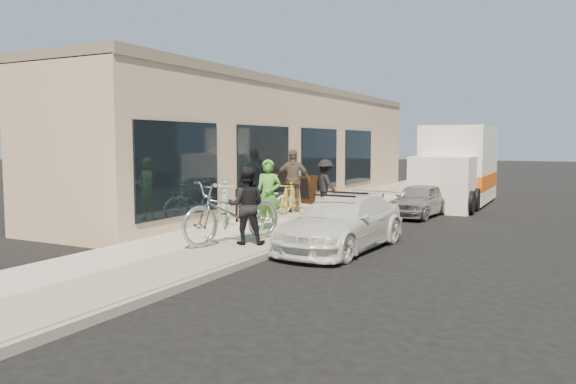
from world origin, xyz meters
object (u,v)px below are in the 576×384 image
at_px(cruiser_bike_c, 289,198).
at_px(bystander_a, 325,184).
at_px(cruiser_bike_b, 268,200).
at_px(bystander_b, 292,180).
at_px(sedan_white, 342,222).
at_px(moving_truck, 456,170).
at_px(tandem_bike, 233,212).
at_px(bike_rack, 240,201).
at_px(cruiser_bike_a, 225,203).
at_px(man_standing, 247,206).
at_px(woman_rider, 268,195).
at_px(sandwich_board, 306,189).
at_px(sedan_silver, 419,200).

distance_m(cruiser_bike_c, bystander_a, 1.64).
xyz_separation_m(cruiser_bike_b, bystander_a, (0.81, 2.21, 0.34)).
distance_m(cruiser_bike_b, bystander_b, 1.22).
relative_size(sedan_white, moving_truck, 0.70).
bearing_deg(tandem_bike, cruiser_bike_c, 123.64).
xyz_separation_m(sedan_white, cruiser_bike_b, (-3.49, 3.06, 0.01)).
xyz_separation_m(tandem_bike, bystander_b, (-1.30, 5.24, 0.29)).
bearing_deg(cruiser_bike_b, bike_rack, -67.64).
height_order(cruiser_bike_a, bystander_a, bystander_a).
distance_m(man_standing, bystander_b, 5.49).
bearing_deg(bystander_a, woman_rider, 130.88).
height_order(bike_rack, woman_rider, woman_rider).
distance_m(sandwich_board, woman_rider, 5.93).
distance_m(moving_truck, cruiser_bike_c, 6.98).
bearing_deg(cruiser_bike_a, bystander_a, 47.04).
bearing_deg(cruiser_bike_a, sedan_silver, 21.30).
height_order(sandwich_board, sedan_white, sedan_white).
bearing_deg(cruiser_bike_b, cruiser_bike_a, -63.17).
bearing_deg(cruiser_bike_a, sedan_white, -46.45).
relative_size(man_standing, cruiser_bike_a, 0.87).
height_order(sedan_silver, cruiser_bike_a, cruiser_bike_a).
bearing_deg(cruiser_bike_c, bike_rack, -112.18).
bearing_deg(tandem_bike, bystander_b, 123.59).
xyz_separation_m(bike_rack, cruiser_bike_c, (0.43, 2.02, -0.08)).
bearing_deg(sandwich_board, tandem_bike, -64.07).
height_order(sedan_white, cruiser_bike_a, cruiser_bike_a).
xyz_separation_m(sedan_white, cruiser_bike_c, (-3.17, 3.74, 0.03)).
xyz_separation_m(moving_truck, tandem_bike, (-2.44, -10.76, -0.44)).
xyz_separation_m(cruiser_bike_c, bystander_a, (0.49, 1.53, 0.32)).
height_order(sedan_white, cruiser_bike_c, sedan_white).
xyz_separation_m(sedan_white, cruiser_bike_a, (-3.50, 0.88, 0.13)).
height_order(sedan_white, woman_rider, woman_rider).
height_order(bike_rack, sedan_white, sedan_white).
relative_size(moving_truck, woman_rider, 3.39).
xyz_separation_m(woman_rider, bystander_b, (-1.18, 3.57, 0.09)).
distance_m(sedan_silver, bystander_b, 3.81).
distance_m(moving_truck, man_standing, 10.97).
bearing_deg(moving_truck, cruiser_bike_b, -121.27).
height_order(sedan_silver, woman_rider, woman_rider).
relative_size(bystander_a, bystander_b, 0.82).
bearing_deg(cruiser_bike_b, moving_truck, 86.28).
bearing_deg(woman_rider, sandwich_board, 93.75).
distance_m(sedan_white, bystander_a, 5.92).
height_order(sedan_white, sedan_silver, sedan_white).
height_order(bike_rack, man_standing, man_standing).
bearing_deg(sedan_silver, cruiser_bike_c, -143.07).
distance_m(sedan_white, cruiser_bike_a, 3.61).
bearing_deg(tandem_bike, sandwich_board, 123.80).
height_order(man_standing, bystander_b, bystander_b).
distance_m(cruiser_bike_a, bystander_b, 3.30).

